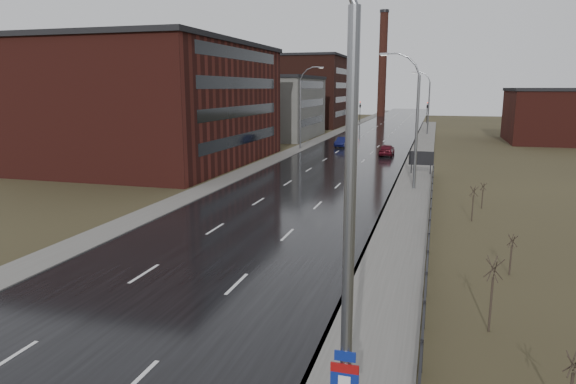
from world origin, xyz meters
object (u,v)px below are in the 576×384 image
Objects in this scene: streetlight_main at (333,213)px; car_near at (343,142)px; car_far at (387,150)px; billboard at (421,159)px.

streetlight_main reaches higher than car_near.
streetlight_main is 2.76× the size of car_far.
car_far is (-4.65, 14.08, -0.90)m from billboard.
car_far is at bearing 94.11° from streetlight_main.
car_near is at bearing 117.83° from billboard.
car_near is (-11.80, 22.35, -0.95)m from billboard.
streetlight_main reaches higher than billboard.
streetlight_main is 2.86× the size of car_near.
streetlight_main is 42.09m from billboard.
billboard reaches higher than car_far.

